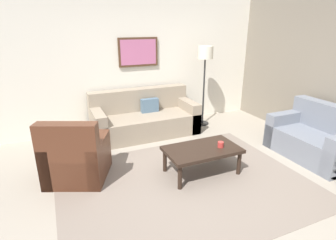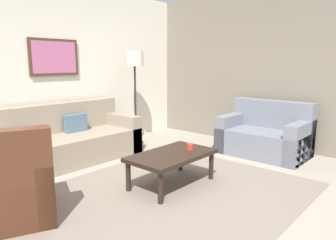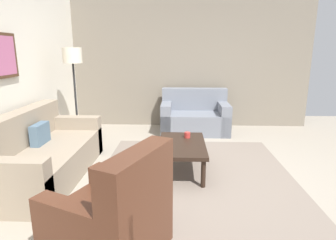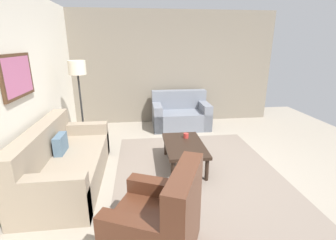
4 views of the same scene
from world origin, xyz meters
TOP-DOWN VIEW (x-y plane):
  - ground_plane at (0.00, 0.00)m, footprint 8.00×8.00m
  - stone_feature_panel at (3.00, 0.00)m, footprint 0.12×5.20m
  - area_rug at (0.00, 0.00)m, footprint 3.42×2.63m
  - couch_main at (0.10, 2.08)m, footprint 2.08×0.94m
  - couch_loveseat at (2.45, -0.10)m, footprint 0.87×1.37m
  - armchair_leather at (-1.37, 0.73)m, footprint 1.05×1.05m
  - coffee_table at (0.37, 0.18)m, footprint 1.10×0.64m
  - cup at (0.64, 0.10)m, footprint 0.09×0.09m
  - lamp_standing at (1.48, 2.04)m, footprint 0.32×0.32m

SIDE VIEW (x-z plane):
  - ground_plane at x=0.00m, z-range 0.00..0.00m
  - area_rug at x=0.00m, z-range 0.00..0.01m
  - couch_main at x=0.10m, z-range -0.14..0.74m
  - couch_loveseat at x=2.45m, z-range -0.14..0.74m
  - armchair_leather at x=-1.37m, z-range -0.17..0.78m
  - coffee_table at x=0.37m, z-range 0.15..0.56m
  - cup at x=0.64m, z-range 0.41..0.49m
  - stone_feature_panel at x=3.00m, z-range 0.00..2.80m
  - lamp_standing at x=1.48m, z-range 0.55..2.26m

